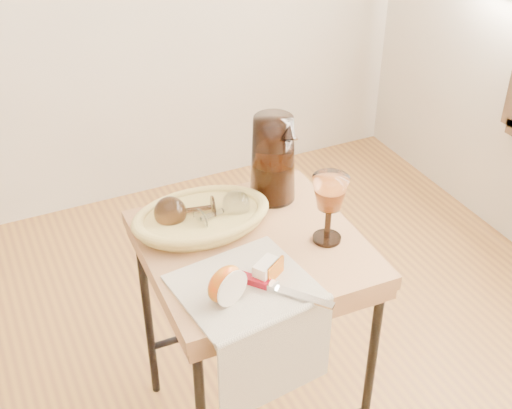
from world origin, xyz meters
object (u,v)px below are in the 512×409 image
tea_towel (245,287)px  pitcher (273,158)px  side_table (253,340)px  bread_basket (202,220)px  apple_half (225,284)px  wine_goblet (329,209)px  goblet_lying_a (189,210)px  table_knife (277,287)px  goblet_lying_b (221,211)px

tea_towel → pitcher: pitcher is taller
side_table → pitcher: size_ratio=2.39×
bread_basket → apple_half: size_ratio=3.37×
bread_basket → wine_goblet: bearing=-33.7°
goblet_lying_a → table_knife: goblet_lying_a is taller
wine_goblet → apple_half: bearing=-162.2°
pitcher → table_knife: (-0.16, -0.35, -0.10)m
side_table → apple_half: bearing=-130.3°
goblet_lying_a → wine_goblet: bearing=157.8°
wine_goblet → table_knife: bearing=-148.4°
goblet_lying_b → goblet_lying_a: bearing=144.2°
goblet_lying_a → table_knife: 0.32m
tea_towel → wine_goblet: size_ratio=1.60×
pitcher → wine_goblet: pitcher is taller
tea_towel → bread_basket: bearing=83.5°
tea_towel → goblet_lying_b: 0.24m
wine_goblet → apple_half: wine_goblet is taller
goblet_lying_a → table_knife: (0.08, -0.31, -0.04)m
tea_towel → table_knife: (0.06, -0.04, 0.01)m
wine_goblet → apple_half: (-0.31, -0.10, -0.04)m
side_table → bread_basket: size_ratio=2.12×
table_knife → goblet_lying_a: bearing=156.2°
side_table → wine_goblet: 0.45m
bread_basket → goblet_lying_a: 0.04m
tea_towel → wine_goblet: (0.25, 0.08, 0.09)m
tea_towel → pitcher: (0.22, 0.30, 0.11)m
apple_half → table_knife: (0.11, -0.02, -0.03)m
tea_towel → table_knife: 0.07m
pitcher → goblet_lying_a: bearing=-148.6°
bread_basket → apple_half: apple_half is taller
goblet_lying_b → wine_goblet: (0.21, -0.16, 0.04)m
bread_basket → pitcher: 0.24m
goblet_lying_b → apple_half: apple_half is taller
goblet_lying_a → apple_half: goblet_lying_a is taller
goblet_lying_a → table_knife: bearing=116.9°
goblet_lying_a → wine_goblet: wine_goblet is taller
apple_half → table_knife: bearing=-32.2°
goblet_lying_a → goblet_lying_b: size_ratio=1.11×
pitcher → wine_goblet: 0.23m
table_knife → wine_goblet: bearing=82.4°
tea_towel → goblet_lying_a: bearing=89.4°
goblet_lying_a → pitcher: (0.25, 0.04, 0.06)m
bread_basket → goblet_lying_a: goblet_lying_a is taller
pitcher → tea_towel: bearing=-103.6°
goblet_lying_a → apple_half: size_ratio=1.43×
tea_towel → pitcher: size_ratio=1.05×
side_table → bread_basket: bread_basket is taller
goblet_lying_b → apple_half: 0.27m
bread_basket → pitcher: bearing=14.3°
goblet_lying_b → apple_half: bearing=-123.3°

